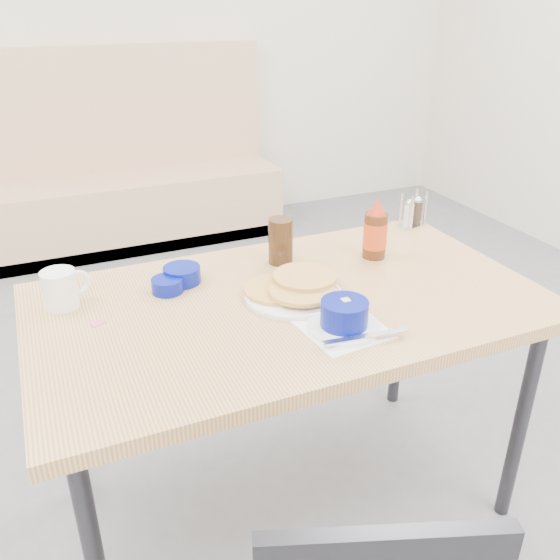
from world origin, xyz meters
name	(u,v)px	position (x,y,z in m)	size (l,w,h in m)	color
ground	(322,559)	(0.00, 0.00, 0.00)	(6.00, 6.00, 0.00)	slate
wall_back	(106,13)	(0.00, 2.97, 1.40)	(5.00, 0.06, 2.80)	beige
booth_bench	(131,188)	(0.00, 2.78, 0.35)	(1.90, 0.56, 1.22)	tan
dining_table	(290,318)	(0.00, 0.25, 0.70)	(1.40, 0.80, 0.76)	tan
pancake_plate	(294,290)	(0.02, 0.26, 0.78)	(0.27, 0.28, 0.05)	white
coffee_mug	(62,288)	(-0.58, 0.46, 0.81)	(0.13, 0.09, 0.10)	white
grits_setting	(344,318)	(0.06, 0.04, 0.79)	(0.24, 0.22, 0.08)	white
creamer_bowl	(167,285)	(-0.30, 0.43, 0.78)	(0.09, 0.09, 0.04)	#051078
butter_bowl	(182,275)	(-0.25, 0.47, 0.78)	(0.11, 0.11, 0.05)	#051078
amber_tumbler	(281,241)	(0.07, 0.48, 0.83)	(0.08, 0.08, 0.14)	#332010
condiment_caddy	(413,214)	(0.64, 0.59, 0.80)	(0.12, 0.09, 0.12)	silver
syrup_bottle	(375,232)	(0.36, 0.40, 0.84)	(0.07, 0.07, 0.19)	#47230F
sugar_wrapper	(98,323)	(-0.51, 0.32, 0.76)	(0.04, 0.02, 0.00)	#DC4974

